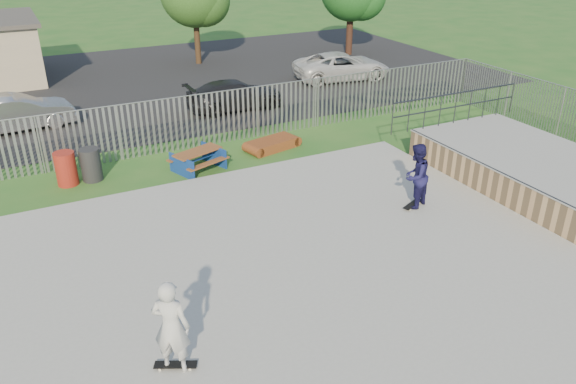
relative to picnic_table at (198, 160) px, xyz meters
name	(u,v)px	position (x,y,z in m)	size (l,w,h in m)	color
ground	(273,278)	(-0.49, -6.92, -0.36)	(120.00, 120.00, 0.00)	#286221
concrete_slab	(273,275)	(-0.49, -6.92, -0.28)	(15.00, 12.00, 0.15)	#9E9E99
quarter_pipe	(529,169)	(9.01, -5.88, 0.20)	(5.50, 7.05, 2.19)	tan
fence	(238,164)	(0.51, -2.34, 0.64)	(26.04, 16.02, 2.00)	gray
picnic_table	(198,160)	(0.00, 0.00, 0.00)	(2.02, 1.84, 0.70)	brown
funbox	(272,144)	(3.07, 0.63, -0.18)	(1.96, 1.29, 0.36)	brown
trash_bin_red	(66,169)	(-4.12, 0.79, 0.19)	(0.66, 0.66, 1.10)	maroon
trash_bin_grey	(91,165)	(-3.35, 0.78, 0.19)	(0.65, 0.65, 1.09)	#252528
parking_lot	(113,86)	(-0.49, 12.08, -0.35)	(40.00, 18.00, 0.02)	black
car_silver	(17,113)	(-5.14, 7.07, 0.38)	(1.51, 4.33, 1.43)	#AEAEB3
car_dark	(235,95)	(3.68, 5.73, 0.30)	(1.79, 4.41, 1.28)	black
car_white	(342,66)	(10.62, 7.96, 0.37)	(2.34, 5.07, 1.41)	silver
skateboard_a	(412,205)	(4.61, -5.67, -0.17)	(0.81, 0.50, 0.08)	black
skateboard_b	(176,366)	(-3.46, -8.92, -0.17)	(0.81, 0.53, 0.08)	black
skater_navy	(416,176)	(4.61, -5.67, 0.76)	(0.94, 0.73, 1.93)	#171543
skater_white	(171,327)	(-3.46, -8.92, 0.76)	(0.70, 0.46, 1.93)	silver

